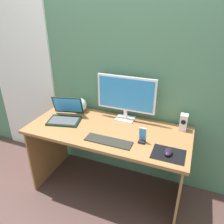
{
  "coord_description": "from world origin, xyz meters",
  "views": [
    {
      "loc": [
        0.68,
        -1.59,
        1.76
      ],
      "look_at": [
        0.05,
        -0.02,
        0.92
      ],
      "focal_mm": 35.0,
      "sensor_mm": 36.0,
      "label": 1
    }
  ],
  "objects_px": {
    "keyboard_external": "(108,141)",
    "mouse": "(168,152)",
    "fishbowl": "(80,105)",
    "phone_in_dock": "(142,137)",
    "speaker_right": "(183,122)",
    "monitor": "(126,96)",
    "laptop": "(65,115)"
  },
  "relations": [
    {
      "from": "laptop",
      "to": "phone_in_dock",
      "type": "height_order",
      "value": "laptop"
    },
    {
      "from": "laptop",
      "to": "keyboard_external",
      "type": "bearing_deg",
      "value": -20.64
    },
    {
      "from": "monitor",
      "to": "speaker_right",
      "type": "height_order",
      "value": "monitor"
    },
    {
      "from": "keyboard_external",
      "to": "mouse",
      "type": "distance_m",
      "value": 0.49
    },
    {
      "from": "laptop",
      "to": "mouse",
      "type": "xyz_separation_m",
      "value": [
        1.03,
        -0.19,
        -0.02
      ]
    },
    {
      "from": "mouse",
      "to": "laptop",
      "type": "bearing_deg",
      "value": 169.98
    },
    {
      "from": "mouse",
      "to": "speaker_right",
      "type": "bearing_deg",
      "value": 81.83
    },
    {
      "from": "phone_in_dock",
      "to": "keyboard_external",
      "type": "bearing_deg",
      "value": -159.88
    },
    {
      "from": "laptop",
      "to": "phone_in_dock",
      "type": "xyz_separation_m",
      "value": [
        0.81,
        -0.11,
        0.0
      ]
    },
    {
      "from": "keyboard_external",
      "to": "phone_in_dock",
      "type": "relative_size",
      "value": 2.87
    },
    {
      "from": "speaker_right",
      "to": "mouse",
      "type": "height_order",
      "value": "speaker_right"
    },
    {
      "from": "fishbowl",
      "to": "phone_in_dock",
      "type": "height_order",
      "value": "fishbowl"
    },
    {
      "from": "phone_in_dock",
      "to": "fishbowl",
      "type": "bearing_deg",
      "value": 156.97
    },
    {
      "from": "laptop",
      "to": "fishbowl",
      "type": "distance_m",
      "value": 0.22
    },
    {
      "from": "monitor",
      "to": "mouse",
      "type": "xyz_separation_m",
      "value": [
        0.49,
        -0.42,
        -0.23
      ]
    },
    {
      "from": "speaker_right",
      "to": "phone_in_dock",
      "type": "bearing_deg",
      "value": -131.02
    },
    {
      "from": "laptop",
      "to": "mouse",
      "type": "distance_m",
      "value": 1.05
    },
    {
      "from": "laptop",
      "to": "fishbowl",
      "type": "height_order",
      "value": "laptop"
    },
    {
      "from": "laptop",
      "to": "keyboard_external",
      "type": "relative_size",
      "value": 0.91
    },
    {
      "from": "fishbowl",
      "to": "mouse",
      "type": "xyz_separation_m",
      "value": [
        0.99,
        -0.41,
        -0.05
      ]
    },
    {
      "from": "speaker_right",
      "to": "monitor",
      "type": "bearing_deg",
      "value": 179.92
    },
    {
      "from": "fishbowl",
      "to": "keyboard_external",
      "type": "distance_m",
      "value": 0.66
    },
    {
      "from": "laptop",
      "to": "mouse",
      "type": "height_order",
      "value": "laptop"
    },
    {
      "from": "fishbowl",
      "to": "keyboard_external",
      "type": "xyz_separation_m",
      "value": [
        0.5,
        -0.42,
        -0.07
      ]
    },
    {
      "from": "phone_in_dock",
      "to": "mouse",
      "type": "bearing_deg",
      "value": -20.44
    },
    {
      "from": "laptop",
      "to": "phone_in_dock",
      "type": "distance_m",
      "value": 0.81
    },
    {
      "from": "monitor",
      "to": "laptop",
      "type": "height_order",
      "value": "monitor"
    },
    {
      "from": "speaker_right",
      "to": "laptop",
      "type": "bearing_deg",
      "value": -168.47
    },
    {
      "from": "laptop",
      "to": "monitor",
      "type": "bearing_deg",
      "value": 22.29
    },
    {
      "from": "mouse",
      "to": "phone_in_dock",
      "type": "height_order",
      "value": "phone_in_dock"
    },
    {
      "from": "speaker_right",
      "to": "mouse",
      "type": "xyz_separation_m",
      "value": [
        -0.06,
        -0.42,
        -0.06
      ]
    },
    {
      "from": "mouse",
      "to": "phone_in_dock",
      "type": "bearing_deg",
      "value": 160.13
    }
  ]
}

